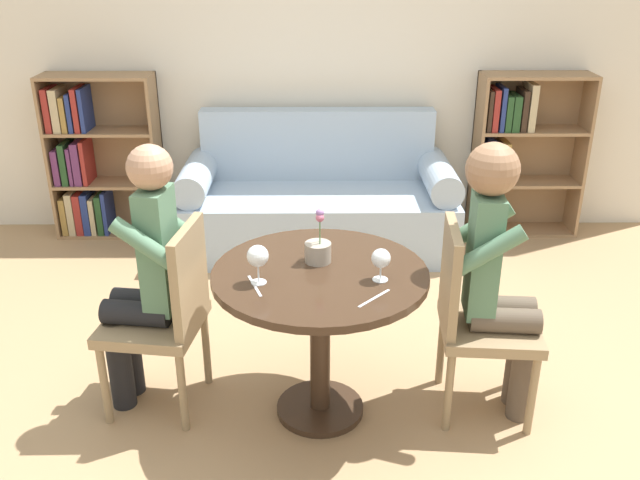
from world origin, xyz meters
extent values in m
plane|color=tan|center=(0.00, 0.00, 0.00)|extent=(16.00, 16.00, 0.00)
cube|color=silver|center=(0.00, 2.31, 1.35)|extent=(5.20, 0.05, 2.70)
cylinder|color=#382619|center=(0.00, 0.00, 0.71)|extent=(0.92, 0.92, 0.03)
cylinder|color=#382619|center=(0.00, 0.00, 0.36)|extent=(0.09, 0.09, 0.66)
cylinder|color=#382619|center=(0.00, 0.00, 0.01)|extent=(0.40, 0.40, 0.03)
cube|color=#9EB2C6|center=(0.00, 1.84, 0.21)|extent=(1.87, 0.80, 0.42)
cube|color=#9EB2C6|center=(0.00, 2.16, 0.67)|extent=(1.65, 0.16, 0.50)
cylinder|color=#9EB2C6|center=(-0.83, 1.84, 0.53)|extent=(0.22, 0.72, 0.22)
cylinder|color=#9EB2C6|center=(0.83, 1.84, 0.53)|extent=(0.22, 0.72, 0.22)
cube|color=#93704C|center=(-1.52, 2.25, 0.58)|extent=(0.77, 0.02, 1.17)
cube|color=#93704C|center=(-1.89, 2.13, 0.58)|extent=(0.02, 0.28, 1.17)
cube|color=#93704C|center=(-1.14, 2.13, 0.58)|extent=(0.02, 0.28, 1.17)
cube|color=#93704C|center=(-1.52, 2.13, 0.01)|extent=(0.73, 0.28, 0.02)
cube|color=#93704C|center=(-1.52, 2.13, 0.39)|extent=(0.73, 0.28, 0.02)
cube|color=#93704C|center=(-1.52, 2.13, 0.78)|extent=(0.73, 0.28, 0.02)
cube|color=#93704C|center=(-1.52, 2.13, 1.16)|extent=(0.73, 0.28, 0.02)
cube|color=olive|center=(-1.85, 2.12, 0.16)|extent=(0.04, 0.23, 0.27)
cube|color=tan|center=(-1.80, 2.12, 0.18)|extent=(0.05, 0.23, 0.31)
cube|color=maroon|center=(-1.74, 2.12, 0.17)|extent=(0.05, 0.23, 0.30)
cube|color=navy|center=(-1.69, 2.12, 0.18)|extent=(0.05, 0.23, 0.31)
cube|color=tan|center=(-1.64, 2.12, 0.16)|extent=(0.03, 0.23, 0.27)
cube|color=#234723|center=(-1.59, 2.12, 0.17)|extent=(0.04, 0.23, 0.29)
cube|color=navy|center=(-1.55, 2.12, 0.18)|extent=(0.03, 0.23, 0.32)
cube|color=#602D5B|center=(-1.85, 2.12, 0.53)|extent=(0.04, 0.23, 0.25)
cube|color=#234723|center=(-1.79, 2.12, 0.55)|extent=(0.04, 0.23, 0.30)
cube|color=#602D5B|center=(-1.75, 2.12, 0.54)|extent=(0.03, 0.23, 0.27)
cube|color=#602D5B|center=(-1.70, 2.12, 0.56)|extent=(0.05, 0.23, 0.30)
cube|color=maroon|center=(-1.65, 2.12, 0.56)|extent=(0.03, 0.23, 0.32)
cube|color=maroon|center=(-1.85, 2.12, 0.94)|extent=(0.04, 0.23, 0.30)
cube|color=tan|center=(-1.79, 2.12, 0.93)|extent=(0.05, 0.23, 0.30)
cube|color=olive|center=(-1.74, 2.12, 0.91)|extent=(0.04, 0.23, 0.24)
cube|color=navy|center=(-1.69, 2.12, 0.92)|extent=(0.03, 0.23, 0.26)
cube|color=maroon|center=(-1.65, 2.12, 0.94)|extent=(0.04, 0.23, 0.30)
cube|color=navy|center=(-1.61, 2.12, 0.94)|extent=(0.03, 0.23, 0.30)
cube|color=#93704C|center=(1.52, 2.25, 0.58)|extent=(0.77, 0.02, 1.17)
cube|color=#93704C|center=(1.14, 2.13, 0.58)|extent=(0.02, 0.28, 1.17)
cube|color=#93704C|center=(1.89, 2.13, 0.58)|extent=(0.02, 0.28, 1.17)
cube|color=#93704C|center=(1.52, 2.13, 0.01)|extent=(0.73, 0.28, 0.02)
cube|color=#93704C|center=(1.52, 2.13, 0.39)|extent=(0.73, 0.28, 0.02)
cube|color=#93704C|center=(1.52, 2.13, 0.78)|extent=(0.73, 0.28, 0.02)
cube|color=#93704C|center=(1.52, 2.13, 1.16)|extent=(0.73, 0.28, 0.02)
cube|color=olive|center=(1.19, 2.12, 0.17)|extent=(0.03, 0.23, 0.30)
cube|color=#602D5B|center=(1.23, 2.12, 0.18)|extent=(0.03, 0.23, 0.32)
cube|color=#234723|center=(1.27, 2.12, 0.15)|extent=(0.03, 0.23, 0.26)
cube|color=tan|center=(1.31, 2.12, 0.16)|extent=(0.03, 0.23, 0.29)
cube|color=#602D5B|center=(1.19, 2.12, 0.52)|extent=(0.03, 0.23, 0.24)
cube|color=navy|center=(1.23, 2.12, 0.56)|extent=(0.05, 0.23, 0.31)
cube|color=maroon|center=(1.28, 2.12, 0.54)|extent=(0.03, 0.23, 0.27)
cube|color=olive|center=(1.33, 2.12, 0.55)|extent=(0.05, 0.23, 0.30)
cube|color=#332319|center=(1.18, 2.12, 0.93)|extent=(0.03, 0.23, 0.28)
cube|color=maroon|center=(1.22, 2.12, 0.93)|extent=(0.04, 0.23, 0.29)
cube|color=navy|center=(1.27, 2.12, 0.94)|extent=(0.03, 0.23, 0.30)
cube|color=#234723|center=(1.32, 2.12, 0.91)|extent=(0.04, 0.23, 0.25)
cube|color=#234723|center=(1.37, 2.12, 0.91)|extent=(0.05, 0.23, 0.25)
cube|color=#332319|center=(1.42, 2.12, 0.93)|extent=(0.04, 0.23, 0.28)
cube|color=tan|center=(1.48, 2.12, 0.95)|extent=(0.05, 0.23, 0.32)
cylinder|color=#937A56|center=(-0.90, 0.28, 0.20)|extent=(0.04, 0.04, 0.40)
cylinder|color=#937A56|center=(-0.95, -0.07, 0.20)|extent=(0.04, 0.04, 0.40)
cylinder|color=#937A56|center=(-0.55, 0.23, 0.20)|extent=(0.04, 0.04, 0.40)
cylinder|color=#937A56|center=(-0.60, -0.12, 0.20)|extent=(0.04, 0.04, 0.40)
cube|color=#937A56|center=(-0.75, 0.08, 0.42)|extent=(0.48, 0.48, 0.05)
cube|color=#937A56|center=(-0.56, 0.05, 0.68)|extent=(0.09, 0.38, 0.45)
cylinder|color=#937A56|center=(0.91, -0.16, 0.20)|extent=(0.04, 0.04, 0.40)
cylinder|color=#937A56|center=(0.94, 0.19, 0.20)|extent=(0.04, 0.04, 0.40)
cylinder|color=#937A56|center=(0.56, -0.14, 0.20)|extent=(0.04, 0.04, 0.40)
cylinder|color=#937A56|center=(0.59, 0.22, 0.20)|extent=(0.04, 0.04, 0.40)
cube|color=#937A56|center=(0.75, 0.03, 0.42)|extent=(0.45, 0.45, 0.05)
cube|color=#937A56|center=(0.56, 0.04, 0.68)|extent=(0.07, 0.38, 0.45)
cylinder|color=black|center=(-0.90, 0.16, 0.23)|extent=(0.11, 0.11, 0.45)
cylinder|color=black|center=(-0.92, 0.06, 0.23)|extent=(0.11, 0.11, 0.45)
cylinder|color=black|center=(-0.79, 0.15, 0.50)|extent=(0.31, 0.15, 0.11)
cylinder|color=black|center=(-0.81, 0.04, 0.50)|extent=(0.31, 0.15, 0.11)
cube|color=#517A5B|center=(-0.69, 0.08, 0.78)|extent=(0.15, 0.22, 0.56)
cylinder|color=#517A5B|center=(-0.67, 0.21, 0.87)|extent=(0.29, 0.11, 0.23)
cylinder|color=#517A5B|center=(-0.71, -0.06, 0.87)|extent=(0.29, 0.11, 0.23)
sphere|color=tan|center=(-0.69, 0.08, 1.16)|extent=(0.19, 0.19, 0.19)
cylinder|color=brown|center=(0.91, -0.05, 0.23)|extent=(0.11, 0.11, 0.45)
cylinder|color=brown|center=(0.92, 0.06, 0.23)|extent=(0.11, 0.11, 0.45)
cylinder|color=brown|center=(0.80, -0.04, 0.50)|extent=(0.31, 0.13, 0.11)
cylinder|color=brown|center=(0.81, 0.07, 0.50)|extent=(0.31, 0.13, 0.11)
cube|color=#517A5B|center=(0.69, 0.03, 0.78)|extent=(0.14, 0.21, 0.55)
cylinder|color=#517A5B|center=(0.68, -0.11, 0.86)|extent=(0.29, 0.09, 0.23)
cylinder|color=#517A5B|center=(0.70, 0.16, 0.86)|extent=(0.29, 0.09, 0.23)
sphere|color=#936B4C|center=(0.69, 0.03, 1.16)|extent=(0.22, 0.22, 0.22)
cylinder|color=white|center=(-0.25, -0.11, 0.73)|extent=(0.06, 0.06, 0.00)
cylinder|color=white|center=(-0.25, -0.11, 0.77)|extent=(0.01, 0.01, 0.08)
sphere|color=white|center=(-0.25, -0.11, 0.84)|extent=(0.09, 0.09, 0.09)
sphere|color=#E58E75|center=(-0.25, -0.11, 0.83)|extent=(0.06, 0.06, 0.06)
cylinder|color=white|center=(0.25, -0.09, 0.73)|extent=(0.06, 0.06, 0.00)
cylinder|color=white|center=(0.25, -0.09, 0.76)|extent=(0.01, 0.01, 0.06)
sphere|color=white|center=(0.25, -0.09, 0.82)|extent=(0.08, 0.08, 0.08)
sphere|color=beige|center=(0.25, -0.09, 0.81)|extent=(0.06, 0.06, 0.06)
cylinder|color=#9E9384|center=(-0.01, 0.09, 0.77)|extent=(0.11, 0.11, 0.09)
cylinder|color=#4C7A42|center=(0.00, 0.11, 0.87)|extent=(0.01, 0.01, 0.12)
sphere|color=silver|center=(0.00, 0.11, 0.93)|extent=(0.04, 0.04, 0.04)
cylinder|color=#4C7A42|center=(0.00, 0.08, 0.87)|extent=(0.01, 0.01, 0.12)
sphere|color=#D16684|center=(0.00, 0.08, 0.93)|extent=(0.04, 0.04, 0.04)
cylinder|color=#4C7A42|center=(0.00, 0.09, 0.88)|extent=(0.00, 0.01, 0.14)
sphere|color=#9E70B2|center=(0.00, 0.09, 0.95)|extent=(0.04, 0.04, 0.04)
cube|color=silver|center=(-0.26, -0.14, 0.72)|extent=(0.07, 0.18, 0.00)
cube|color=silver|center=(0.21, -0.24, 0.72)|extent=(0.14, 0.15, 0.00)
camera|label=1|loc=(-0.02, -2.56, 1.99)|focal=38.00mm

